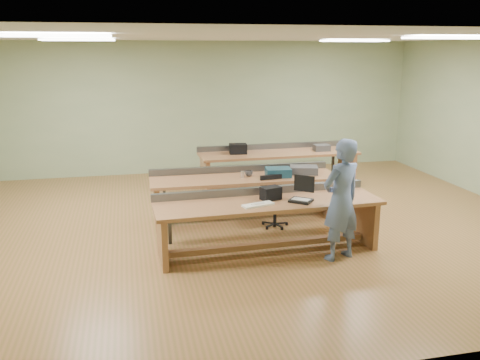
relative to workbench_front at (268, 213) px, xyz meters
The scene contains 21 objects.
floor 1.25m from the workbench_front, 95.07° to the left, with size 10.00×10.00×0.00m, color #905D36.
ceiling 2.68m from the workbench_front, 95.07° to the left, with size 10.00×10.00×0.00m, color silver.
wall_back 5.20m from the workbench_front, 91.10° to the left, with size 10.00×0.04×3.00m, color #9CAD83.
wall_front 3.04m from the workbench_front, 91.95° to the right, with size 10.00×0.04×3.00m, color #9CAD83.
fluor_panels 2.65m from the workbench_front, 95.07° to the left, with size 6.20×3.50×0.03m.
workbench_front is the anchor object (origin of this frame).
workbench_mid 1.45m from the workbench_front, 90.30° to the left, with size 3.15×0.89×0.86m.
workbench_back 3.51m from the workbench_front, 70.74° to the left, with size 3.31×0.92×0.86m.
person 1.06m from the workbench_front, 28.80° to the right, with size 0.62×0.40×1.69m, color slate.
laptop_base 0.51m from the workbench_front, 18.93° to the right, with size 0.30×0.25×0.03m, color black.
laptop_screen 0.67m from the workbench_front, ahead, with size 0.30×0.01×0.24m, color black.
keyboard 0.34m from the workbench_front, 134.15° to the right, with size 0.45×0.15×0.03m, color white.
trackball_mouse 1.09m from the workbench_front, 19.22° to the right, with size 0.13×0.16×0.07m, color white.
camera_bag 0.29m from the workbench_front, 38.32° to the left, with size 0.28×0.18×0.19m, color black.
task_chair 1.11m from the workbench_front, 68.44° to the left, with size 0.50×0.50×0.83m.
parts_bin_teal 1.44m from the workbench_front, 67.21° to the left, with size 0.41×0.31×0.14m, color #153745.
parts_bin_grey 1.77m from the workbench_front, 53.71° to the left, with size 0.47×0.30×0.13m, color #363538.
mug 1.46m from the workbench_front, 86.97° to the left, with size 0.12×0.12×0.10m, color #363538.
drinks_can 1.38m from the workbench_front, 92.26° to the left, with size 0.06×0.06×0.11m, color silver.
storage_box_back 3.35m from the workbench_front, 84.72° to the left, with size 0.35×0.25×0.20m, color black.
tray_back 3.84m from the workbench_front, 57.17° to the left, with size 0.32×0.24×0.13m, color #363538.
Camera 1 is at (-1.79, -7.71, 2.83)m, focal length 38.00 mm.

